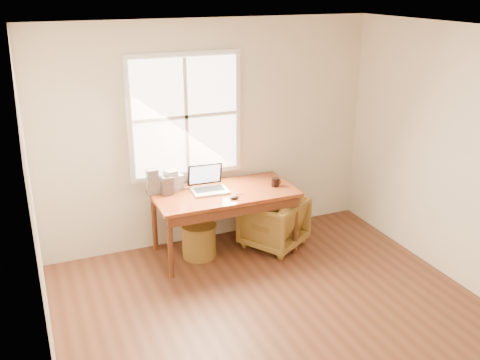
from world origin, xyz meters
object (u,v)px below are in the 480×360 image
object	(u,v)px
desk	(224,193)
coffee_mug	(275,182)
wicker_stool	(199,241)
cd_stack_a	(171,181)
laptop	(210,180)
armchair	(273,222)

from	to	relation	value
desk	coffee_mug	bearing A→B (deg)	-7.34
desk	wicker_stool	distance (m)	0.62
coffee_mug	cd_stack_a	distance (m)	1.18
desk	laptop	xyz separation A→B (m)	(-0.15, 0.04, 0.16)
armchair	laptop	xyz separation A→B (m)	(-0.73, 0.13, 0.59)
laptop	cd_stack_a	size ratio (longest dim) A/B	1.58
armchair	coffee_mug	world-z (taller)	coffee_mug
wicker_stool	coffee_mug	distance (m)	1.10
cd_stack_a	armchair	bearing A→B (deg)	-14.97
laptop	cd_stack_a	xyz separation A→B (m)	(-0.39, 0.17, -0.02)
desk	cd_stack_a	distance (m)	0.61
wicker_stool	desk	bearing A→B (deg)	0.00
desk	wicker_stool	size ratio (longest dim) A/B	4.19
laptop	coffee_mug	bearing A→B (deg)	-5.55
wicker_stool	laptop	xyz separation A→B (m)	(0.16, 0.04, 0.70)
wicker_stool	cd_stack_a	xyz separation A→B (m)	(-0.23, 0.22, 0.69)
desk	wicker_stool	xyz separation A→B (m)	(-0.32, 0.00, -0.54)
desk	armchair	bearing A→B (deg)	-8.16
desk	cd_stack_a	bearing A→B (deg)	158.26
wicker_stool	armchair	bearing A→B (deg)	-5.32
coffee_mug	wicker_stool	bearing A→B (deg)	170.07
wicker_stool	coffee_mug	bearing A→B (deg)	-4.82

